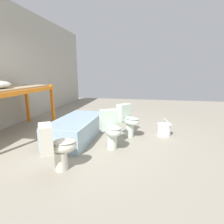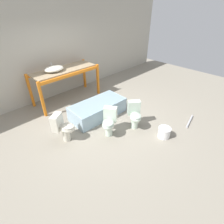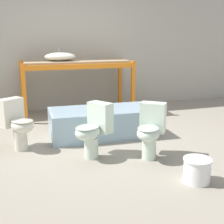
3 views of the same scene
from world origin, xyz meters
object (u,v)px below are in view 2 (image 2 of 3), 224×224
(bathtub_main, at_px, (98,108))
(toilet_far, at_px, (135,114))
(sink_basin, at_px, (54,69))
(bucket_white, at_px, (164,132))
(toilet_extra, at_px, (109,121))
(toilet_near, at_px, (63,127))

(bathtub_main, relative_size, toilet_far, 2.32)
(bathtub_main, bearing_deg, sink_basin, 106.73)
(toilet_far, xyz_separation_m, bucket_white, (0.19, -0.80, -0.24))
(toilet_far, bearing_deg, toilet_extra, -162.00)
(sink_basin, bearing_deg, bathtub_main, -75.29)
(sink_basin, xyz_separation_m, toilet_extra, (0.04, -2.32, -0.77))
(sink_basin, distance_m, bucket_white, 3.64)
(toilet_far, distance_m, bucket_white, 0.86)
(toilet_near, bearing_deg, sink_basin, 29.01)
(toilet_far, relative_size, bucket_white, 2.27)
(bathtub_main, relative_size, toilet_near, 2.32)
(toilet_near, xyz_separation_m, bucket_white, (1.80, -1.65, -0.24))
(toilet_near, height_order, toilet_far, same)
(bathtub_main, distance_m, toilet_far, 1.14)
(toilet_near, bearing_deg, bathtub_main, -23.80)
(bathtub_main, distance_m, toilet_near, 1.30)
(sink_basin, distance_m, toilet_extra, 2.45)
(toilet_extra, bearing_deg, sink_basin, 148.56)
(bathtub_main, relative_size, bucket_white, 5.27)
(toilet_extra, bearing_deg, bathtub_main, 124.70)
(toilet_near, height_order, bucket_white, toilet_near)
(toilet_extra, bearing_deg, toilet_far, 37.63)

